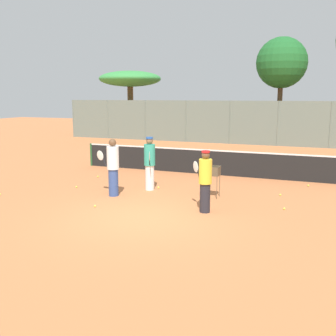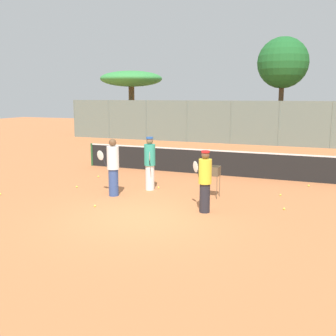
{
  "view_description": "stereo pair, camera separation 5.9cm",
  "coord_description": "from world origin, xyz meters",
  "px_view_note": "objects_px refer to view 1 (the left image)",
  "views": [
    {
      "loc": [
        4.52,
        -9.29,
        3.3
      ],
      "look_at": [
        -0.1,
        2.28,
        1.0
      ],
      "focal_mm": 42.0,
      "sensor_mm": 36.0,
      "label": 1
    },
    {
      "loc": [
        4.57,
        -9.27,
        3.3
      ],
      "look_at": [
        -0.1,
        2.28,
        1.0
      ],
      "focal_mm": 42.0,
      "sensor_mm": 36.0,
      "label": 2
    }
  ],
  "objects_px": {
    "ball_cart": "(211,173)",
    "parked_car": "(209,130)",
    "player_white_outfit": "(205,181)",
    "player_yellow_shirt": "(150,163)",
    "player_red_cap": "(113,167)",
    "tennis_net": "(208,161)"
  },
  "relations": [
    {
      "from": "ball_cart",
      "to": "parked_car",
      "type": "distance_m",
      "value": 17.94
    },
    {
      "from": "player_white_outfit",
      "to": "player_yellow_shirt",
      "type": "distance_m",
      "value": 3.2
    },
    {
      "from": "player_red_cap",
      "to": "player_yellow_shirt",
      "type": "relative_size",
      "value": 1.02
    },
    {
      "from": "tennis_net",
      "to": "player_white_outfit",
      "type": "xyz_separation_m",
      "value": [
        1.46,
        -5.35,
        0.37
      ]
    },
    {
      "from": "player_yellow_shirt",
      "to": "ball_cart",
      "type": "bearing_deg",
      "value": 61.25
    },
    {
      "from": "player_yellow_shirt",
      "to": "ball_cart",
      "type": "relative_size",
      "value": 1.8
    },
    {
      "from": "player_white_outfit",
      "to": "parked_car",
      "type": "xyz_separation_m",
      "value": [
        -5.24,
        18.95,
        -0.27
      ]
    },
    {
      "from": "player_white_outfit",
      "to": "player_yellow_shirt",
      "type": "bearing_deg",
      "value": 5.81
    },
    {
      "from": "player_yellow_shirt",
      "to": "ball_cart",
      "type": "distance_m",
      "value": 2.31
    },
    {
      "from": "player_red_cap",
      "to": "ball_cart",
      "type": "xyz_separation_m",
      "value": [
        3.08,
        1.03,
        -0.18
      ]
    },
    {
      "from": "tennis_net",
      "to": "ball_cart",
      "type": "relative_size",
      "value": 11.13
    },
    {
      "from": "player_white_outfit",
      "to": "player_red_cap",
      "type": "bearing_deg",
      "value": 30.68
    },
    {
      "from": "player_white_outfit",
      "to": "player_red_cap",
      "type": "distance_m",
      "value": 3.43
    },
    {
      "from": "player_white_outfit",
      "to": "parked_car",
      "type": "bearing_deg",
      "value": -32.53
    },
    {
      "from": "tennis_net",
      "to": "player_white_outfit",
      "type": "relative_size",
      "value": 6.51
    },
    {
      "from": "tennis_net",
      "to": "player_yellow_shirt",
      "type": "xyz_separation_m",
      "value": [
        -1.13,
        -3.46,
        0.42
      ]
    },
    {
      "from": "ball_cart",
      "to": "parked_car",
      "type": "relative_size",
      "value": 0.25
    },
    {
      "from": "player_red_cap",
      "to": "player_yellow_shirt",
      "type": "xyz_separation_m",
      "value": [
        0.78,
        1.22,
        -0.0
      ]
    },
    {
      "from": "tennis_net",
      "to": "player_red_cap",
      "type": "distance_m",
      "value": 5.07
    },
    {
      "from": "player_red_cap",
      "to": "player_white_outfit",
      "type": "bearing_deg",
      "value": -179.07
    },
    {
      "from": "parked_car",
      "to": "player_white_outfit",
      "type": "bearing_deg",
      "value": -74.54
    },
    {
      "from": "ball_cart",
      "to": "player_yellow_shirt",
      "type": "bearing_deg",
      "value": 175.41
    }
  ]
}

